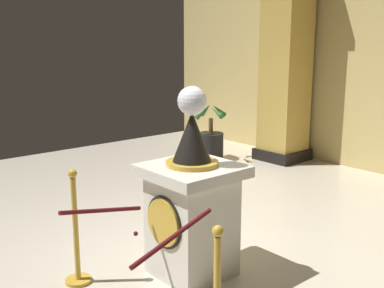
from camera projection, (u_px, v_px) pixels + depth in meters
name	position (u px, v px, depth m)	size (l,w,h in m)	color
ground_plane	(185.00, 257.00, 4.82)	(10.65, 10.65, 0.00)	beige
pedestal_clock	(192.00, 205.00, 4.35)	(0.80, 0.80, 1.77)	silver
stanchion_near	(76.00, 243.00, 4.25)	(0.24, 0.24, 1.07)	gold
velvet_rope	(135.00, 223.00, 3.63)	(0.94, 0.92, 0.22)	#591419
column_left	(286.00, 54.00, 8.40)	(0.82, 0.82, 3.90)	black
potted_palm_left	(211.00, 142.00, 8.77)	(0.70, 0.68, 1.06)	black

